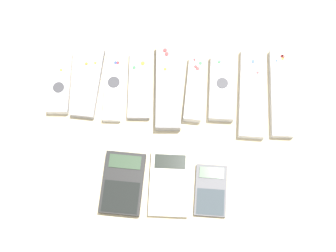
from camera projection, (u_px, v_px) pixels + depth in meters
The scene contains 13 objects.
ground_plane at pixel (167, 144), 1.07m from camera, with size 3.00×3.00×0.00m, color beige.
remote_0 at pixel (60, 83), 1.10m from camera, with size 0.06×0.15×0.02m.
remote_1 at pixel (88, 83), 1.10m from camera, with size 0.06×0.17×0.02m.
remote_2 at pixel (114, 86), 1.10m from camera, with size 0.05×0.18×0.02m.
remote_3 at pixel (139, 85), 1.10m from camera, with size 0.06×0.17×0.02m.
remote_4 at pixel (168, 86), 1.10m from camera, with size 0.07×0.21×0.03m.
remote_5 at pixel (195, 88), 1.10m from camera, with size 0.05×0.16×0.03m.
remote_6 at pixel (222, 88), 1.10m from camera, with size 0.06×0.16×0.03m.
remote_7 at pixel (252, 93), 1.09m from camera, with size 0.06×0.22×0.02m.
remote_8 at pixel (281, 93), 1.09m from camera, with size 0.05×0.22×0.02m.
calculator_0 at pixel (123, 183), 1.03m from camera, with size 0.09×0.14×0.02m.
calculator_1 at pixel (169, 184), 1.03m from camera, with size 0.09×0.14×0.02m.
calculator_2 at pixel (211, 190), 1.03m from camera, with size 0.07×0.11×0.01m.
Camera 1 is at (0.02, -0.28, 1.03)m, focal length 50.00 mm.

